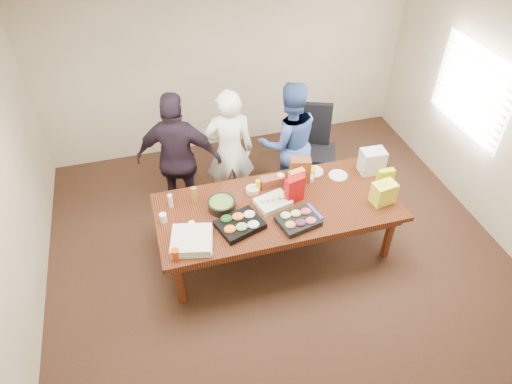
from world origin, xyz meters
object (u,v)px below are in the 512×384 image
object	(u,v)px
conference_table	(277,228)
office_chair	(317,151)
sheet_cake	(273,202)
person_center	(230,151)
person_right	(289,142)
salad_bowl	(221,205)

from	to	relation	value
conference_table	office_chair	bearing A→B (deg)	49.83
sheet_cake	office_chair	bearing A→B (deg)	32.69
person_center	sheet_cake	size ratio (longest dim) A/B	4.61
conference_table	person_right	world-z (taller)	person_right
sheet_cake	salad_bowl	size ratio (longest dim) A/B	1.18
person_center	person_right	xyz separation A→B (m)	(0.80, 0.01, -0.02)
conference_table	person_center	distance (m)	1.18
person_right	sheet_cake	world-z (taller)	person_right
person_right	salad_bowl	size ratio (longest dim) A/B	5.33
salad_bowl	conference_table	bearing A→B (deg)	-11.48
conference_table	sheet_cake	world-z (taller)	sheet_cake
sheet_cake	salad_bowl	world-z (taller)	salad_bowl
office_chair	person_center	bearing A→B (deg)	-154.63
person_center	office_chair	bearing A→B (deg)	-169.68
conference_table	person_right	distance (m)	1.23
person_center	salad_bowl	size ratio (longest dim) A/B	5.46
sheet_cake	salad_bowl	distance (m)	0.59
office_chair	person_center	size ratio (longest dim) A/B	0.66
conference_table	office_chair	xyz separation A→B (m)	(0.93, 1.10, 0.20)
person_center	salad_bowl	bearing A→B (deg)	77.64
salad_bowl	person_right	bearing A→B (deg)	39.02
office_chair	conference_table	bearing A→B (deg)	-108.41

